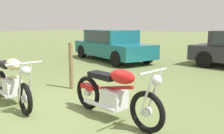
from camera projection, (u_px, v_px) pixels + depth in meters
ground_plane at (59, 113)px, 4.41m from camera, size 120.00×120.00×0.00m
motorcycle_cream at (12, 82)px, 4.78m from camera, size 2.04×0.90×1.02m
motorcycle_red at (114, 93)px, 4.01m from camera, size 2.08×0.76×1.02m
car_teal at (111, 43)px, 10.95m from camera, size 4.87×3.41×1.43m
fence_post_wooden at (71, 66)px, 5.99m from camera, size 0.10×0.10×1.21m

